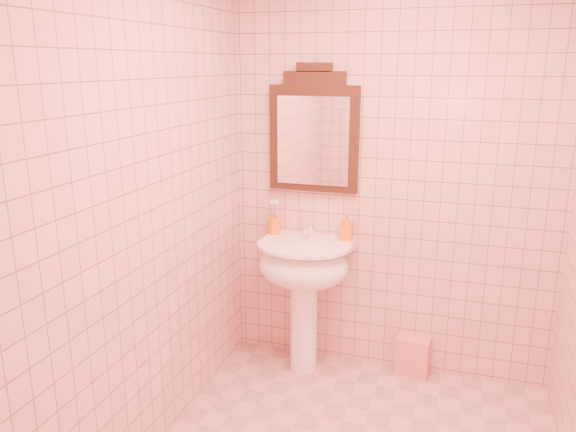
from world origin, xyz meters
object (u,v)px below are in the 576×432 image
(pedestal_sink, at_px, (304,274))
(mirror, at_px, (314,133))
(soap_dispenser, at_px, (346,227))
(towel, at_px, (413,356))
(toothbrush_cup, at_px, (275,225))

(pedestal_sink, distance_m, mirror, 0.88)
(pedestal_sink, distance_m, soap_dispenser, 0.40)
(mirror, bearing_deg, towel, -2.73)
(pedestal_sink, bearing_deg, soap_dispenser, 32.05)
(pedestal_sink, relative_size, soap_dispenser, 5.12)
(pedestal_sink, xyz_separation_m, toothbrush_cup, (-0.24, 0.15, 0.26))
(pedestal_sink, xyz_separation_m, soap_dispenser, (0.23, 0.15, 0.29))
(towel, bearing_deg, toothbrush_cup, -178.61)
(toothbrush_cup, distance_m, soap_dispenser, 0.47)
(mirror, distance_m, towel, 1.55)
(toothbrush_cup, xyz_separation_m, soap_dispenser, (0.47, -0.00, 0.03))
(mirror, relative_size, soap_dispenser, 4.62)
(pedestal_sink, height_order, soap_dispenser, soap_dispenser)
(toothbrush_cup, relative_size, soap_dispenser, 1.19)
(mirror, height_order, toothbrush_cup, mirror)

